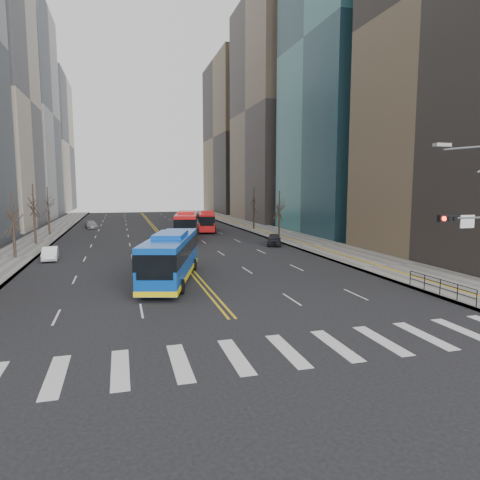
# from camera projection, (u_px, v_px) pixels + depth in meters

# --- Properties ---
(ground) EXTENTS (220.00, 220.00, 0.00)m
(ground) POSITION_uv_depth(u_px,v_px,m) (262.00, 353.00, 18.46)
(ground) COLOR black
(sidewalk_right) EXTENTS (7.00, 130.00, 0.15)m
(sidewalk_right) POSITION_uv_depth(u_px,v_px,m) (277.00, 233.00, 66.14)
(sidewalk_right) COLOR slate
(sidewalk_right) RESTS_ON ground
(sidewalk_left) EXTENTS (5.00, 130.00, 0.15)m
(sidewalk_left) POSITION_uv_depth(u_px,v_px,m) (37.00, 240.00, 57.04)
(sidewalk_left) COLOR slate
(sidewalk_left) RESTS_ON ground
(crosswalk) EXTENTS (26.70, 4.00, 0.01)m
(crosswalk) POSITION_uv_depth(u_px,v_px,m) (262.00, 353.00, 18.46)
(crosswalk) COLOR silver
(crosswalk) RESTS_ON ground
(centerline) EXTENTS (0.55, 100.00, 0.01)m
(centerline) POSITION_uv_depth(u_px,v_px,m) (157.00, 230.00, 71.02)
(centerline) COLOR gold
(centerline) RESTS_ON ground
(office_towers) EXTENTS (83.00, 134.00, 58.00)m
(office_towers) POSITION_uv_depth(u_px,v_px,m) (148.00, 98.00, 81.02)
(office_towers) COLOR gray
(office_towers) RESTS_ON ground
(pedestrian_railing) EXTENTS (0.06, 6.06, 1.02)m
(pedestrian_railing) POSITION_uv_depth(u_px,v_px,m) (440.00, 284.00, 27.92)
(pedestrian_railing) COLOR black
(pedestrian_railing) RESTS_ON sidewalk_right
(street_trees) EXTENTS (35.20, 47.20, 7.60)m
(street_trees) POSITION_uv_depth(u_px,v_px,m) (107.00, 207.00, 48.96)
(street_trees) COLOR black
(street_trees) RESTS_ON ground
(blue_bus) EXTENTS (6.06, 13.12, 3.72)m
(blue_bus) POSITION_uv_depth(u_px,v_px,m) (171.00, 256.00, 32.58)
(blue_bus) COLOR #0C49B4
(blue_bus) RESTS_ON ground
(red_bus_near) EXTENTS (4.98, 12.43, 3.82)m
(red_bus_near) POSITION_uv_depth(u_px,v_px,m) (186.00, 223.00, 59.72)
(red_bus_near) COLOR red
(red_bus_near) RESTS_ON ground
(red_bus_far) EXTENTS (4.55, 10.81, 3.36)m
(red_bus_far) POSITION_uv_depth(u_px,v_px,m) (207.00, 220.00, 69.60)
(red_bus_far) COLOR red
(red_bus_far) RESTS_ON ground
(car_white) EXTENTS (1.74, 4.12, 1.32)m
(car_white) POSITION_uv_depth(u_px,v_px,m) (50.00, 254.00, 41.99)
(car_white) COLOR white
(car_white) RESTS_ON ground
(car_dark_mid) EXTENTS (3.05, 4.53, 1.43)m
(car_dark_mid) POSITION_uv_depth(u_px,v_px,m) (274.00, 239.00, 52.81)
(car_dark_mid) COLOR black
(car_dark_mid) RESTS_ON ground
(car_silver) EXTENTS (2.64, 4.72, 1.29)m
(car_silver) POSITION_uv_depth(u_px,v_px,m) (91.00, 225.00, 74.61)
(car_silver) COLOR gray
(car_silver) RESTS_ON ground
(car_dark_far) EXTENTS (3.55, 5.28, 1.35)m
(car_dark_far) POSITION_uv_depth(u_px,v_px,m) (206.00, 217.00, 94.23)
(car_dark_far) COLOR black
(car_dark_far) RESTS_ON ground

